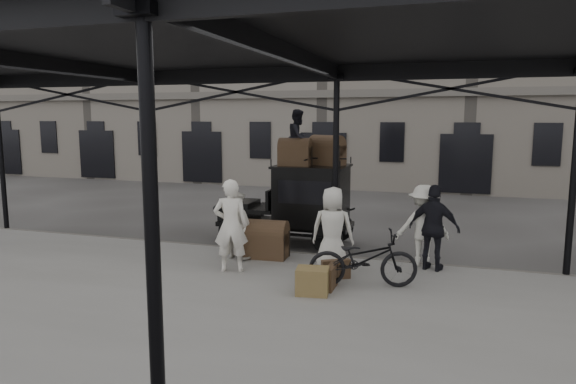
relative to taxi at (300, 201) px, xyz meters
The scene contains 18 objects.
ground 3.76m from the taxi, 69.48° to the right, with size 120.00×120.00×0.00m, color #383533.
platform 5.59m from the taxi, 76.84° to the right, with size 28.00×8.00×0.15m, color slate.
canopy 6.21m from the taxi, 76.14° to the right, with size 22.50×9.00×4.74m.
building_frontage 15.82m from the taxi, 85.14° to the left, with size 64.00×8.00×14.00m, color slate.
taxi is the anchor object (origin of this frame).
porter_left 3.30m from the taxi, 100.54° to the right, with size 0.73×0.48×2.00m, color silver.
porter_midleft 2.42m from the taxi, 111.70° to the right, with size 0.77×0.60×1.59m, color beige.
porter_centre 3.04m from the taxi, 60.74° to the right, with size 0.90×0.59×1.85m, color beige.
porter_official 3.99m from the taxi, 27.59° to the right, with size 1.10×0.46×1.87m, color black.
porter_right 3.63m from the taxi, 24.97° to the right, with size 1.17×0.67×1.82m, color beige.
bicycle 4.12m from the taxi, 56.41° to the right, with size 0.74×2.12×1.11m, color black.
porter_roof 1.71m from the taxi, 107.50° to the right, with size 0.71×0.55×1.46m, color black.
steamer_trunk_roof_near 1.31m from the taxi, 108.07° to the right, with size 0.82×0.50×0.60m, color #462E20, non-canonical shape.
steamer_trunk_roof_far 1.48m from the taxi, 16.81° to the left, with size 0.90×0.55×0.66m, color #462E20, non-canonical shape.
steamer_trunk_platform 2.11m from the taxi, 97.77° to the right, with size 1.02×0.62×0.75m, color #462E20, non-canonical shape.
wicker_hamper 4.43m from the taxi, 70.77° to the right, with size 0.60×0.45×0.50m, color olive.
suitcase_upright 4.16m from the taxi, 65.34° to the right, with size 0.15×0.60×0.45m, color #462E20.
suitcase_flat 3.61m from the taxi, 61.75° to the right, with size 0.60×0.15×0.40m, color #462E20.
Camera 1 is at (2.55, -9.76, 3.46)m, focal length 32.00 mm.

